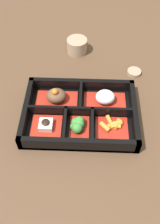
% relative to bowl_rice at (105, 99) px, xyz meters
% --- Properties ---
extents(ground_plane, '(3.00, 3.00, 0.00)m').
position_rel_bowl_rice_xyz_m(ground_plane, '(-0.07, -0.05, -0.03)').
color(ground_plane, '#4C3523').
extents(bento_base, '(0.32, 0.23, 0.01)m').
position_rel_bowl_rice_xyz_m(bento_base, '(-0.07, -0.05, -0.02)').
color(bento_base, black).
rests_on(bento_base, ground_plane).
extents(bento_rim, '(0.32, 0.23, 0.05)m').
position_rel_bowl_rice_xyz_m(bento_rim, '(-0.07, -0.05, -0.01)').
color(bento_rim, black).
rests_on(bento_rim, ground_plane).
extents(bowl_stew, '(0.13, 0.08, 0.06)m').
position_rel_bowl_rice_xyz_m(bowl_stew, '(-0.15, -0.00, 0.00)').
color(bowl_stew, maroon).
rests_on(bowl_stew, bento_base).
extents(bowl_rice, '(0.13, 0.08, 0.04)m').
position_rel_bowl_rice_xyz_m(bowl_rice, '(0.00, 0.00, 0.00)').
color(bowl_rice, maroon).
rests_on(bowl_rice, bento_base).
extents(bowl_tofu, '(0.09, 0.08, 0.03)m').
position_rel_bowl_rice_xyz_m(bowl_tofu, '(-0.17, -0.10, -0.01)').
color(bowl_tofu, maroon).
rests_on(bowl_tofu, bento_base).
extents(bowl_greens, '(0.05, 0.08, 0.04)m').
position_rel_bowl_rice_xyz_m(bowl_greens, '(-0.08, -0.10, -0.00)').
color(bowl_greens, maroon).
rests_on(bowl_greens, bento_base).
extents(bowl_carrots, '(0.09, 0.08, 0.02)m').
position_rel_bowl_rice_xyz_m(bowl_carrots, '(0.02, -0.09, -0.01)').
color(bowl_carrots, maroon).
rests_on(bowl_carrots, bento_base).
extents(tea_cup, '(0.07, 0.07, 0.05)m').
position_rel_bowl_rice_xyz_m(tea_cup, '(-0.10, 0.25, -0.00)').
color(tea_cup, gray).
rests_on(tea_cup, ground_plane).
extents(sauce_dish, '(0.05, 0.05, 0.01)m').
position_rel_bowl_rice_xyz_m(sauce_dish, '(0.10, 0.14, -0.02)').
color(sauce_dish, gray).
rests_on(sauce_dish, ground_plane).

